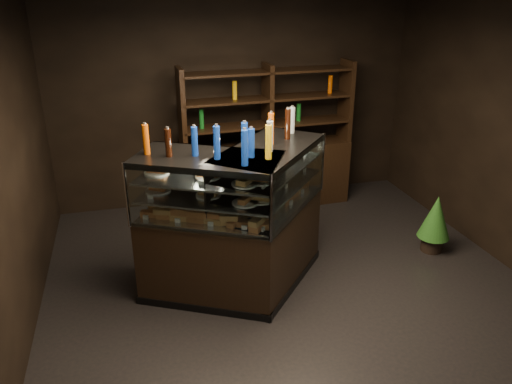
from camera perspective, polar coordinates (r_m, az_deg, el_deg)
ground at (r=5.36m, az=3.88°, el=-10.73°), size 5.00×5.00×0.00m
room_shell at (r=4.58m, az=4.52°, el=9.92°), size 5.02×5.02×3.01m
display_case at (r=5.10m, az=-1.84°, el=-6.00°), size 2.10×1.49×1.50m
food_display at (r=4.84m, az=-1.88°, el=0.09°), size 1.72×1.05×0.46m
bottles_top at (r=4.66m, az=-2.02°, el=6.29°), size 1.55×0.91×0.30m
potted_conifer at (r=6.17m, az=19.87°, el=-2.59°), size 0.37×0.37×0.79m
back_shelving at (r=6.94m, az=1.27°, el=3.02°), size 2.36×0.50×2.00m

